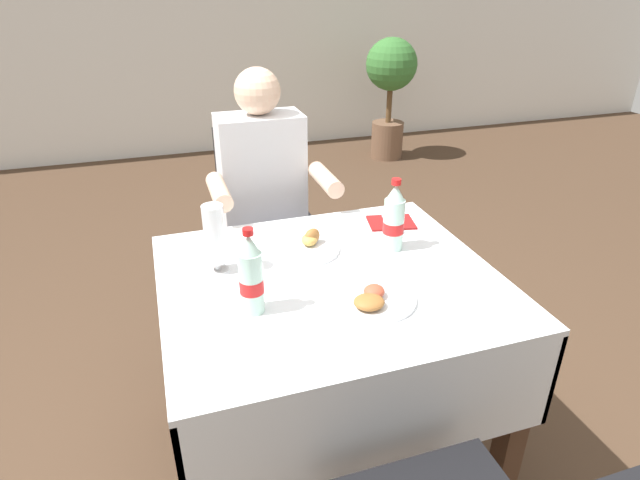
# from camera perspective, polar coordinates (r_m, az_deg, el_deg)

# --- Properties ---
(main_dining_table) EXTENTS (1.04, 0.92, 0.74)m
(main_dining_table) POSITION_cam_1_polar(r_m,az_deg,el_deg) (1.74, 1.03, -8.88)
(main_dining_table) COLOR white
(main_dining_table) RESTS_ON ground
(chair_far_diner_seat) EXTENTS (0.44, 0.50, 0.97)m
(chair_far_diner_seat) POSITION_cam_1_polar(r_m,az_deg,el_deg) (2.46, -5.42, 2.01)
(chair_far_diner_seat) COLOR black
(chair_far_diner_seat) RESTS_ON ground
(seated_diner_far) EXTENTS (0.50, 0.46, 1.26)m
(seated_diner_far) POSITION_cam_1_polar(r_m,az_deg,el_deg) (2.29, -5.93, 4.33)
(seated_diner_far) COLOR #282D42
(seated_diner_far) RESTS_ON ground
(plate_near_camera) EXTENTS (0.24, 0.24, 0.05)m
(plate_near_camera) POSITION_cam_1_polar(r_m,az_deg,el_deg) (1.52, 5.80, -6.30)
(plate_near_camera) COLOR white
(plate_near_camera) RESTS_ON main_dining_table
(plate_far_diner) EXTENTS (0.23, 0.23, 0.07)m
(plate_far_diner) POSITION_cam_1_polar(r_m,az_deg,el_deg) (1.79, -1.44, -0.63)
(plate_far_diner) COLOR white
(plate_far_diner) RESTS_ON main_dining_table
(beer_glass_left) EXTENTS (0.07, 0.07, 0.23)m
(beer_glass_left) POSITION_cam_1_polar(r_m,az_deg,el_deg) (1.65, -11.34, 0.16)
(beer_glass_left) COLOR white
(beer_glass_left) RESTS_ON main_dining_table
(cola_bottle_primary) EXTENTS (0.07, 0.07, 0.26)m
(cola_bottle_primary) POSITION_cam_1_polar(r_m,az_deg,el_deg) (1.44, -7.51, -3.94)
(cola_bottle_primary) COLOR silver
(cola_bottle_primary) RESTS_ON main_dining_table
(cola_bottle_secondary) EXTENTS (0.07, 0.07, 0.25)m
(cola_bottle_secondary) POSITION_cam_1_polar(r_m,az_deg,el_deg) (1.78, 8.03, 2.26)
(cola_bottle_secondary) COLOR silver
(cola_bottle_secondary) RESTS_ON main_dining_table
(napkin_cutlery_set) EXTENTS (0.19, 0.20, 0.01)m
(napkin_cutlery_set) POSITION_cam_1_polar(r_m,az_deg,el_deg) (2.00, 7.73, 1.94)
(napkin_cutlery_set) COLOR maroon
(napkin_cutlery_set) RESTS_ON main_dining_table
(potted_plant_corner) EXTENTS (0.46, 0.46, 1.09)m
(potted_plant_corner) POSITION_cam_1_polar(r_m,az_deg,el_deg) (5.00, 7.67, 16.58)
(potted_plant_corner) COLOR brown
(potted_plant_corner) RESTS_ON ground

